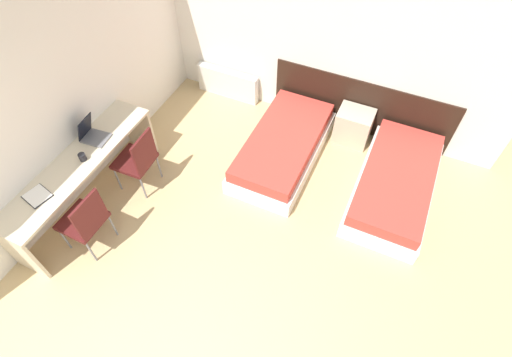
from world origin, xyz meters
TOP-DOWN VIEW (x-y plane):
  - wall_back at (0.00, 4.23)m, footprint 5.31×0.05m
  - wall_left at (-2.18, 2.10)m, footprint 0.05×5.20m
  - headboard_panel at (0.75, 4.19)m, footprint 2.54×0.03m
  - bed_near_window at (-0.02, 3.23)m, footprint 0.91×1.85m
  - bed_near_door at (1.52, 3.23)m, footprint 0.91×1.85m
  - nightstand at (0.75, 3.96)m, footprint 0.48×0.39m
  - radiator at (-1.31, 4.11)m, footprint 1.00×0.12m
  - desk at (-1.90, 1.53)m, footprint 0.51×2.17m
  - chair_near_laptop at (-1.46, 2.02)m, footprint 0.46×0.46m
  - chair_near_notebook at (-1.46, 1.04)m, footprint 0.45×0.45m
  - laptop at (-1.96, 1.92)m, footprint 0.33×0.28m
  - open_notebook at (-1.94, 0.97)m, footprint 0.31×0.28m
  - mug at (-1.84, 1.59)m, footprint 0.08×0.08m

SIDE VIEW (x-z plane):
  - bed_near_window at x=-0.02m, z-range -0.01..0.40m
  - bed_near_door at x=1.52m, z-range -0.01..0.40m
  - radiator at x=-1.31m, z-range 0.00..0.46m
  - nightstand at x=0.75m, z-range 0.00..0.51m
  - headboard_panel at x=0.75m, z-range 0.00..0.85m
  - chair_near_laptop at x=-1.46m, z-range 0.05..0.97m
  - chair_near_notebook at x=-1.46m, z-range 0.05..0.97m
  - desk at x=-1.90m, z-range 0.22..0.96m
  - open_notebook at x=-1.94m, z-range 0.75..0.76m
  - mug at x=-1.84m, z-range 0.75..0.84m
  - laptop at x=-1.96m, z-range 0.66..0.96m
  - wall_back at x=0.00m, z-range 0.00..2.70m
  - wall_left at x=-2.18m, z-range 0.00..2.70m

